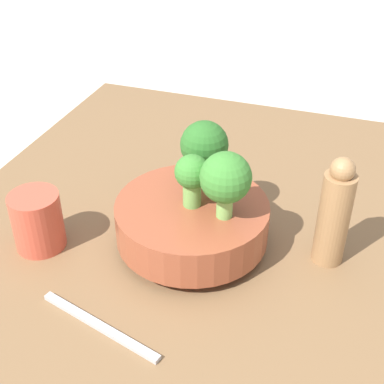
{
  "coord_description": "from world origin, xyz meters",
  "views": [
    {
      "loc": [
        0.15,
        -0.58,
        0.53
      ],
      "look_at": [
        -0.04,
        -0.03,
        0.13
      ],
      "focal_mm": 50.0,
      "sensor_mm": 36.0,
      "label": 1
    }
  ],
  "objects": [
    {
      "name": "ground_plane",
      "position": [
        0.0,
        0.0,
        0.0
      ],
      "size": [
        6.0,
        6.0,
        0.0
      ],
      "primitive_type": "plane",
      "color": "beige"
    },
    {
      "name": "cup",
      "position": [
        -0.24,
        -0.1,
        0.09
      ],
      "size": [
        0.07,
        0.07,
        0.08
      ],
      "color": "#C64C38",
      "rests_on": "table"
    },
    {
      "name": "bowl",
      "position": [
        -0.04,
        -0.03,
        0.08
      ],
      "size": [
        0.21,
        0.21,
        0.07
      ],
      "color": "brown",
      "rests_on": "table"
    },
    {
      "name": "pepper_mill",
      "position": [
        0.14,
        -0.0,
        0.12
      ],
      "size": [
        0.04,
        0.04,
        0.16
      ],
      "color": "#997047",
      "rests_on": "table"
    },
    {
      "name": "broccoli_floret_right",
      "position": [
        0.01,
        -0.04,
        0.17
      ],
      "size": [
        0.07,
        0.07,
        0.09
      ],
      "color": "#7AB256",
      "rests_on": "bowl"
    },
    {
      "name": "broccoli_floret_center",
      "position": [
        -0.04,
        -0.03,
        0.16
      ],
      "size": [
        0.05,
        0.05,
        0.07
      ],
      "color": "#6BA34C",
      "rests_on": "bowl"
    },
    {
      "name": "fork",
      "position": [
        -0.09,
        -0.21,
        0.05
      ],
      "size": [
        0.17,
        0.06,
        0.01
      ],
      "color": "#B2B2B7",
      "rests_on": "table"
    },
    {
      "name": "table",
      "position": [
        0.0,
        0.0,
        0.02
      ],
      "size": [
        0.83,
        0.9,
        0.05
      ],
      "color": "brown",
      "rests_on": "ground_plane"
    },
    {
      "name": "broccoli_floret_back",
      "position": [
        -0.04,
        0.03,
        0.17
      ],
      "size": [
        0.07,
        0.07,
        0.09
      ],
      "color": "#6BA34C",
      "rests_on": "bowl"
    }
  ]
}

